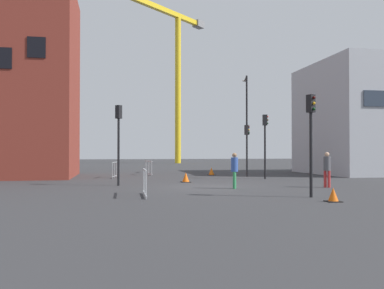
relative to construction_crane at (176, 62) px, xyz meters
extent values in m
plane|color=#333335|center=(-4.65, -43.34, -15.46)|extent=(160.00, 160.00, 0.00)
cube|color=maroon|center=(-16.98, -32.78, -8.83)|extent=(9.85, 8.14, 13.26)
cube|color=black|center=(-15.99, -36.88, -7.97)|extent=(1.10, 0.06, 1.30)
cube|color=black|center=(-14.02, -36.88, -7.23)|extent=(1.10, 0.06, 1.30)
cylinder|color=yellow|center=(0.30, 0.28, -4.29)|extent=(0.90, 0.90, 22.33)
cube|color=yellow|center=(-1.87, -1.75, 7.27)|extent=(12.86, 12.08, 0.70)
cube|color=slate|center=(4.26, 3.98, 7.27)|extent=(2.13, 2.11, 1.10)
cylinder|color=black|center=(0.99, -32.18, -11.57)|extent=(0.14, 0.14, 7.78)
cube|color=black|center=(1.18, -31.32, -7.78)|extent=(0.48, 1.73, 0.10)
ellipsoid|color=silver|center=(1.38, -30.47, -7.80)|extent=(0.44, 0.24, 0.16)
cylinder|color=black|center=(-9.05, -41.72, -13.70)|extent=(0.12, 0.12, 3.52)
cube|color=black|center=(-9.05, -41.72, -11.59)|extent=(0.37, 0.37, 0.70)
sphere|color=#390605|center=(-9.17, -41.59, -11.37)|extent=(0.11, 0.11, 0.11)
sphere|color=#F2A514|center=(-9.17, -41.59, -11.59)|extent=(0.11, 0.11, 0.11)
sphere|color=#07330F|center=(-9.17, -41.59, -11.81)|extent=(0.11, 0.11, 0.11)
cylinder|color=#2D2D30|center=(0.05, -35.14, -13.97)|extent=(0.12, 0.12, 2.98)
cube|color=#2D2D30|center=(0.05, -35.14, -12.12)|extent=(0.37, 0.37, 0.70)
sphere|color=#390605|center=(0.17, -35.27, -11.90)|extent=(0.11, 0.11, 0.11)
sphere|color=#F2A514|center=(0.17, -35.27, -12.12)|extent=(0.11, 0.11, 0.11)
sphere|color=#07330F|center=(0.17, -35.27, -12.34)|extent=(0.11, 0.11, 0.11)
cylinder|color=black|center=(-1.69, -48.79, -13.80)|extent=(0.12, 0.12, 3.31)
cube|color=black|center=(-1.69, -48.79, -11.79)|extent=(0.32, 0.34, 0.70)
sphere|color=#390605|center=(-1.63, -48.96, -11.57)|extent=(0.11, 0.11, 0.11)
sphere|color=#F2A514|center=(-1.63, -48.96, -11.79)|extent=(0.11, 0.11, 0.11)
sphere|color=#07330F|center=(-1.63, -48.96, -12.01)|extent=(0.11, 0.11, 0.11)
cylinder|color=black|center=(0.41, -37.87, -13.71)|extent=(0.12, 0.12, 3.50)
cube|color=black|center=(0.41, -37.87, -11.61)|extent=(0.31, 0.28, 0.70)
sphere|color=red|center=(0.58, -37.90, -11.39)|extent=(0.11, 0.11, 0.11)
sphere|color=#3C2905|center=(0.58, -37.90, -11.61)|extent=(0.11, 0.11, 0.11)
sphere|color=#07330F|center=(0.58, -37.90, -11.83)|extent=(0.11, 0.11, 0.11)
cylinder|color=#2D844C|center=(-3.52, -44.40, -15.05)|extent=(0.14, 0.14, 0.82)
cylinder|color=#2D844C|center=(-3.59, -44.59, -15.05)|extent=(0.14, 0.14, 0.82)
cylinder|color=#33519E|center=(-3.55, -44.50, -14.30)|extent=(0.34, 0.34, 0.68)
sphere|color=#8C6647|center=(-3.55, -44.50, -13.85)|extent=(0.22, 0.22, 0.22)
cylinder|color=red|center=(1.10, -44.61, -15.04)|extent=(0.14, 0.14, 0.84)
cylinder|color=red|center=(1.22, -44.77, -15.04)|extent=(0.14, 0.14, 0.84)
cylinder|color=#4C4C51|center=(1.16, -44.69, -14.27)|extent=(0.34, 0.34, 0.70)
sphere|color=tan|center=(1.16, -44.69, -13.81)|extent=(0.23, 0.23, 0.23)
cube|color=gray|center=(-9.26, -34.81, -14.41)|extent=(0.37, 2.10, 0.06)
cube|color=gray|center=(-9.26, -34.81, -15.36)|extent=(0.37, 2.10, 0.06)
cylinder|color=gray|center=(-9.40, -35.75, -14.93)|extent=(0.04, 0.04, 1.05)
cylinder|color=gray|center=(-9.26, -34.81, -14.93)|extent=(0.04, 0.04, 1.05)
cylinder|color=gray|center=(-9.12, -33.87, -14.93)|extent=(0.04, 0.04, 1.05)
cube|color=#B2B5BA|center=(-6.68, -31.76, -14.41)|extent=(0.37, 2.26, 0.06)
cube|color=#B2B5BA|center=(-6.68, -31.76, -15.36)|extent=(0.37, 2.26, 0.06)
cylinder|color=#B2B5BA|center=(-6.55, -32.77, -14.93)|extent=(0.04, 0.04, 1.05)
cylinder|color=#B2B5BA|center=(-6.68, -31.76, -14.93)|extent=(0.04, 0.04, 1.05)
cylinder|color=#B2B5BA|center=(-6.82, -30.74, -14.93)|extent=(0.04, 0.04, 1.05)
cube|color=#9EA0A5|center=(-8.05, -47.23, -14.41)|extent=(0.11, 2.37, 0.06)
cube|color=#9EA0A5|center=(-8.05, -47.23, -15.36)|extent=(0.11, 2.37, 0.06)
cylinder|color=#9EA0A5|center=(-8.07, -48.29, -14.93)|extent=(0.04, 0.04, 1.05)
cylinder|color=#9EA0A5|center=(-8.05, -47.23, -14.93)|extent=(0.04, 0.04, 1.05)
cylinder|color=#9EA0A5|center=(-8.03, -46.16, -14.93)|extent=(0.04, 0.04, 1.05)
cube|color=black|center=(-2.03, -32.89, -15.44)|extent=(0.58, 0.58, 0.03)
cone|color=orange|center=(-2.03, -32.89, -15.16)|extent=(0.45, 0.45, 0.59)
cube|color=black|center=(-1.59, -50.32, -15.44)|extent=(0.50, 0.50, 0.03)
cone|color=#E55B0F|center=(-1.59, -50.32, -15.21)|extent=(0.38, 0.38, 0.51)
cube|color=black|center=(-5.17, -39.88, -15.44)|extent=(0.56, 0.56, 0.03)
cone|color=#E55B0F|center=(-5.17, -39.88, -15.17)|extent=(0.43, 0.43, 0.57)
camera|label=1|loc=(-9.24, -64.30, -13.67)|focal=39.79mm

